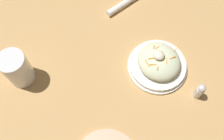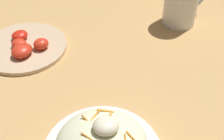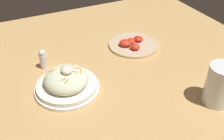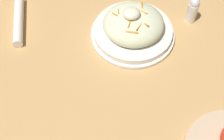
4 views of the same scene
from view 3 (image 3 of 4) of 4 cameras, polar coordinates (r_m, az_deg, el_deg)
ground_plane at (r=0.92m, az=0.40°, el=-3.53°), size 1.43×1.43×0.00m
salad_plate at (r=0.90m, az=-9.94°, el=-2.66°), size 0.22×0.22×0.10m
beer_mug at (r=0.89m, az=22.74°, el=-3.41°), size 0.14×0.10×0.14m
tomato_plate at (r=1.14m, az=4.47°, el=5.69°), size 0.22×0.22×0.04m
salt_shaker at (r=1.02m, az=-14.90°, el=2.39°), size 0.03×0.03×0.08m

